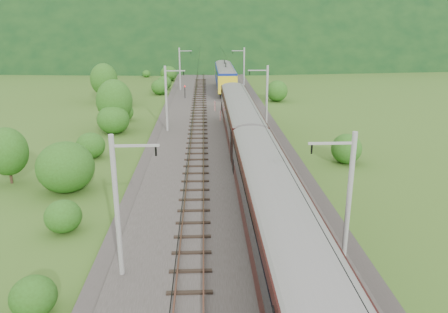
{
  "coord_description": "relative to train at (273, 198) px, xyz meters",
  "views": [
    {
      "loc": [
        -1.48,
        -21.3,
        13.91
      ],
      "look_at": [
        0.09,
        13.88,
        2.6
      ],
      "focal_mm": 35.0,
      "sensor_mm": 36.0,
      "label": 1
    }
  ],
  "objects": [
    {
      "name": "ground",
      "position": [
        -2.4,
        -1.89,
        -3.86
      ],
      "size": [
        600.0,
        600.0,
        0.0
      ],
      "primitive_type": "plane",
      "color": "#3D5A1C",
      "rests_on": "ground"
    },
    {
      "name": "railbed",
      "position": [
        -2.4,
        8.11,
        -3.71
      ],
      "size": [
        14.0,
        220.0,
        0.3
      ],
      "primitive_type": "cube",
      "color": "#38332D",
      "rests_on": "ground"
    },
    {
      "name": "track_left",
      "position": [
        -4.8,
        8.11,
        -3.49
      ],
      "size": [
        2.4,
        220.0,
        0.27
      ],
      "color": "#553124",
      "rests_on": "railbed"
    },
    {
      "name": "track_right",
      "position": [
        -0.0,
        8.11,
        -3.49
      ],
      "size": [
        2.4,
        220.0,
        0.27
      ],
      "color": "#553124",
      "rests_on": "railbed"
    },
    {
      "name": "catenary_left",
      "position": [
        -8.52,
        30.11,
        0.64
      ],
      "size": [
        2.54,
        192.28,
        8.0
      ],
      "color": "gray",
      "rests_on": "railbed"
    },
    {
      "name": "catenary_right",
      "position": [
        3.72,
        30.11,
        0.64
      ],
      "size": [
        2.54,
        192.28,
        8.0
      ],
      "color": "gray",
      "rests_on": "railbed"
    },
    {
      "name": "overhead_wires",
      "position": [
        -2.4,
        8.11,
        3.24
      ],
      "size": [
        4.83,
        198.0,
        0.03
      ],
      "color": "black",
      "rests_on": "ground"
    },
    {
      "name": "mountain_main",
      "position": [
        -2.4,
        258.11,
        -3.86
      ],
      "size": [
        504.0,
        360.0,
        244.0
      ],
      "primitive_type": "ellipsoid",
      "color": "black",
      "rests_on": "ground"
    },
    {
      "name": "mountain_ridge",
      "position": [
        -122.4,
        298.11,
        -3.86
      ],
      "size": [
        336.0,
        280.0,
        132.0
      ],
      "primitive_type": "ellipsoid",
      "color": "black",
      "rests_on": "ground"
    },
    {
      "name": "train",
      "position": [
        0.0,
        0.0,
        0.0
      ],
      "size": [
        3.3,
        131.85,
        5.76
      ],
      "color": "black",
      "rests_on": "ground"
    },
    {
      "name": "hazard_post_near",
      "position": [
        -2.37,
        41.7,
        -2.78
      ],
      "size": [
        0.17,
        0.17,
        1.55
      ],
      "primitive_type": "cylinder",
      "color": "red",
      "rests_on": "railbed"
    },
    {
      "name": "hazard_post_far",
      "position": [
        -1.76,
        35.22,
        -2.85
      ],
      "size": [
        0.15,
        0.15,
        1.42
      ],
      "primitive_type": "cylinder",
      "color": "red",
      "rests_on": "railbed"
    },
    {
      "name": "signal",
      "position": [
        -7.34,
        53.01,
        -2.3
      ],
      "size": [
        0.24,
        0.24,
        2.15
      ],
      "color": "black",
      "rests_on": "railbed"
    },
    {
      "name": "vegetation_left",
      "position": [
        -16.51,
        11.71,
        -1.34
      ],
      "size": [
        13.05,
        147.63,
        6.49
      ],
      "color": "#264E14",
      "rests_on": "ground"
    },
    {
      "name": "vegetation_right",
      "position": [
        9.03,
        25.23,
        -2.44
      ],
      "size": [
        6.04,
        94.03,
        3.24
      ],
      "color": "#264E14",
      "rests_on": "ground"
    }
  ]
}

